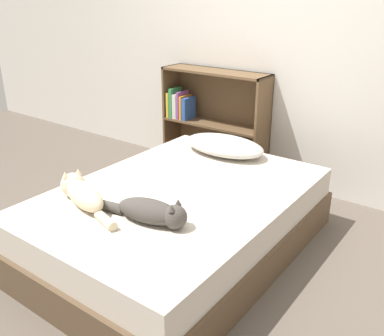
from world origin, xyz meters
The scene contains 7 objects.
ground_plane centered at (0.00, 0.00, 0.00)m, with size 8.00×8.00×0.00m, color brown.
wall_back centered at (0.00, 1.32, 1.25)m, with size 8.00×0.06×2.50m.
bed centered at (0.00, 0.00, 0.20)m, with size 1.28×1.81×0.41m.
pillow centered at (-0.12, 0.70, 0.47)m, with size 0.62×0.35×0.12m.
cat_light centered at (-0.32, -0.46, 0.47)m, with size 0.55×0.24×0.16m.
cat_dark centered at (0.13, -0.38, 0.47)m, with size 0.53×0.22×0.15m.
bookshelf centered at (-0.56, 1.19, 0.47)m, with size 0.94×0.26×0.91m.
Camera 1 is at (1.44, -1.81, 1.51)m, focal length 40.00 mm.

